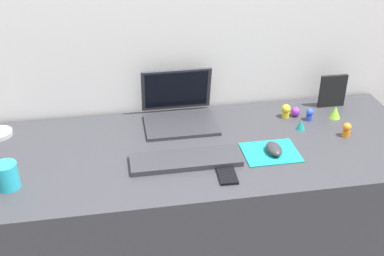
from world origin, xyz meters
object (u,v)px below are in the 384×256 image
(toy_figurine_yellow, at_px, (286,111))
(picture_frame, at_px, (333,91))
(coffee_mug, at_px, (7,176))
(toy_figurine_purple, at_px, (296,112))
(keyboard, at_px, (186,160))
(mouse, at_px, (274,149))
(cell_phone, at_px, (227,174))
(toy_figurine_lime, at_px, (335,112))
(toy_figurine_blue, at_px, (310,114))
(toy_figurine_orange, at_px, (347,129))
(toy_figurine_teal, at_px, (301,125))
(laptop, at_px, (179,109))

(toy_figurine_yellow, bearing_deg, picture_frame, 15.74)
(coffee_mug, xyz_separation_m, toy_figurine_purple, (1.15, 0.32, -0.03))
(keyboard, distance_m, picture_frame, 0.80)
(mouse, relative_size, toy_figurine_purple, 2.29)
(toy_figurine_yellow, bearing_deg, cell_phone, -132.89)
(toy_figurine_lime, relative_size, toy_figurine_blue, 0.99)
(toy_figurine_orange, relative_size, toy_figurine_purple, 1.41)
(toy_figurine_teal, relative_size, toy_figurine_blue, 0.78)
(laptop, relative_size, coffee_mug, 3.20)
(toy_figurine_yellow, distance_m, toy_figurine_blue, 0.10)
(cell_phone, relative_size, toy_figurine_orange, 2.16)
(mouse, bearing_deg, cell_phone, -152.94)
(toy_figurine_orange, bearing_deg, keyboard, -173.44)
(cell_phone, relative_size, toy_figurine_yellow, 2.13)
(picture_frame, bearing_deg, mouse, -138.21)
(keyboard, height_order, mouse, mouse)
(cell_phone, xyz_separation_m, toy_figurine_teal, (0.38, 0.27, 0.02))
(coffee_mug, bearing_deg, toy_figurine_yellow, 16.24)
(laptop, relative_size, mouse, 3.12)
(mouse, relative_size, toy_figurine_blue, 1.78)
(toy_figurine_orange, distance_m, toy_figurine_lime, 0.16)
(laptop, bearing_deg, keyboard, -94.22)
(toy_figurine_purple, relative_size, toy_figurine_blue, 0.78)
(toy_figurine_lime, xyz_separation_m, toy_figurine_purple, (-0.16, 0.04, -0.01))
(toy_figurine_purple, xyz_separation_m, toy_figurine_yellow, (-0.05, -0.00, 0.01))
(picture_frame, relative_size, toy_figurine_lime, 2.82)
(mouse, relative_size, coffee_mug, 1.02)
(keyboard, xyz_separation_m, coffee_mug, (-0.62, -0.05, 0.04))
(toy_figurine_lime, relative_size, toy_figurine_yellow, 0.89)
(mouse, relative_size, toy_figurine_lime, 1.80)
(laptop, bearing_deg, toy_figurine_teal, -18.79)
(toy_figurine_purple, bearing_deg, mouse, -124.35)
(toy_figurine_teal, bearing_deg, coffee_mug, -169.46)
(picture_frame, bearing_deg, toy_figurine_lime, -104.66)
(toy_figurine_orange, xyz_separation_m, toy_figurine_lime, (0.02, 0.16, -0.00))
(toy_figurine_lime, bearing_deg, toy_figurine_blue, -179.04)
(coffee_mug, distance_m, toy_figurine_orange, 1.30)
(mouse, height_order, cell_phone, mouse)
(laptop, relative_size, toy_figurine_yellow, 5.00)
(toy_figurine_purple, bearing_deg, toy_figurine_yellow, -176.19)
(laptop, height_order, cell_phone, laptop)
(keyboard, height_order, toy_figurine_yellow, toy_figurine_yellow)
(laptop, xyz_separation_m, toy_figurine_purple, (0.50, -0.05, -0.03))
(cell_phone, bearing_deg, coffee_mug, 178.02)
(coffee_mug, height_order, toy_figurine_teal, coffee_mug)
(keyboard, distance_m, toy_figurine_teal, 0.53)
(toy_figurine_orange, xyz_separation_m, toy_figurine_yellow, (-0.19, 0.20, 0.00))
(toy_figurine_blue, bearing_deg, toy_figurine_yellow, 155.44)
(cell_phone, xyz_separation_m, toy_figurine_blue, (0.44, 0.34, 0.02))
(picture_frame, distance_m, toy_figurine_blue, 0.19)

